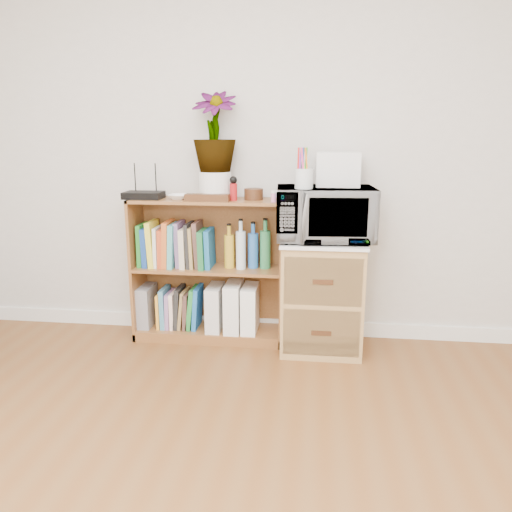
# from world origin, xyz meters

# --- Properties ---
(skirting_board) EXTENTS (4.00, 0.02, 0.10)m
(skirting_board) POSITION_xyz_m (0.00, 2.24, 0.05)
(skirting_board) COLOR white
(skirting_board) RESTS_ON ground
(bookshelf) EXTENTS (1.00, 0.30, 0.95)m
(bookshelf) POSITION_xyz_m (-0.35, 2.10, 0.47)
(bookshelf) COLOR brown
(bookshelf) RESTS_ON ground
(wicker_unit) EXTENTS (0.50, 0.45, 0.70)m
(wicker_unit) POSITION_xyz_m (0.40, 2.02, 0.35)
(wicker_unit) COLOR #9E7542
(wicker_unit) RESTS_ON ground
(microwave) EXTENTS (0.61, 0.44, 0.33)m
(microwave) POSITION_xyz_m (0.40, 2.02, 0.88)
(microwave) COLOR white
(microwave) RESTS_ON wicker_unit
(pen_cup) EXTENTS (0.11, 0.11, 0.12)m
(pen_cup) POSITION_xyz_m (0.27, 1.91, 1.10)
(pen_cup) COLOR silver
(pen_cup) RESTS_ON microwave
(small_appliance) EXTENTS (0.26, 0.22, 0.21)m
(small_appliance) POSITION_xyz_m (0.47, 2.08, 1.15)
(small_appliance) COLOR silver
(small_appliance) RESTS_ON microwave
(router) EXTENTS (0.25, 0.17, 0.04)m
(router) POSITION_xyz_m (-0.77, 2.08, 0.97)
(router) COLOR black
(router) RESTS_ON bookshelf
(white_bowl) EXTENTS (0.13, 0.13, 0.03)m
(white_bowl) POSITION_xyz_m (-0.53, 2.07, 0.97)
(white_bowl) COLOR white
(white_bowl) RESTS_ON bookshelf
(plant_pot) EXTENTS (0.20, 0.20, 0.17)m
(plant_pot) POSITION_xyz_m (-0.30, 2.12, 1.04)
(plant_pot) COLOR white
(plant_pot) RESTS_ON bookshelf
(potted_plant) EXTENTS (0.28, 0.28, 0.50)m
(potted_plant) POSITION_xyz_m (-0.30, 2.12, 1.37)
(potted_plant) COLOR #357930
(potted_plant) RESTS_ON plant_pot
(trinket_box) EXTENTS (0.28, 0.07, 0.04)m
(trinket_box) POSITION_xyz_m (-0.33, 2.00, 0.97)
(trinket_box) COLOR #3C2110
(trinket_box) RESTS_ON bookshelf
(kokeshi_doll) EXTENTS (0.05, 0.05, 0.11)m
(kokeshi_doll) POSITION_xyz_m (-0.17, 2.06, 1.00)
(kokeshi_doll) COLOR maroon
(kokeshi_doll) RESTS_ON bookshelf
(wooden_bowl) EXTENTS (0.12, 0.12, 0.07)m
(wooden_bowl) POSITION_xyz_m (-0.05, 2.11, 0.99)
(wooden_bowl) COLOR #3B2110
(wooden_bowl) RESTS_ON bookshelf
(paint_jars) EXTENTS (0.10, 0.04, 0.05)m
(paint_jars) POSITION_xyz_m (0.12, 2.01, 0.98)
(paint_jars) COLOR pink
(paint_jars) RESTS_ON bookshelf
(file_box) EXTENTS (0.08, 0.22, 0.28)m
(file_box) POSITION_xyz_m (-0.79, 2.10, 0.21)
(file_box) COLOR gray
(file_box) RESTS_ON bookshelf
(magazine_holder_left) EXTENTS (0.10, 0.24, 0.30)m
(magazine_holder_left) POSITION_xyz_m (-0.31, 2.09, 0.22)
(magazine_holder_left) COLOR silver
(magazine_holder_left) RESTS_ON bookshelf
(magazine_holder_mid) EXTENTS (0.10, 0.26, 0.33)m
(magazine_holder_mid) POSITION_xyz_m (-0.18, 2.09, 0.23)
(magazine_holder_mid) COLOR white
(magazine_holder_mid) RESTS_ON bookshelf
(magazine_holder_right) EXTENTS (0.10, 0.25, 0.31)m
(magazine_holder_right) POSITION_xyz_m (-0.07, 2.09, 0.22)
(magazine_holder_right) COLOR white
(magazine_holder_right) RESTS_ON bookshelf
(cookbooks) EXTENTS (0.49, 0.20, 0.30)m
(cookbooks) POSITION_xyz_m (-0.57, 2.10, 0.64)
(cookbooks) COLOR #228128
(cookbooks) RESTS_ON bookshelf
(liquor_bottles) EXTENTS (0.30, 0.07, 0.32)m
(liquor_bottles) POSITION_xyz_m (-0.09, 2.10, 0.65)
(liquor_bottles) COLOR gold
(liquor_bottles) RESTS_ON bookshelf
(lower_books) EXTENTS (0.29, 0.19, 0.29)m
(lower_books) POSITION_xyz_m (-0.56, 2.10, 0.20)
(lower_books) COLOR #F9A62B
(lower_books) RESTS_ON bookshelf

